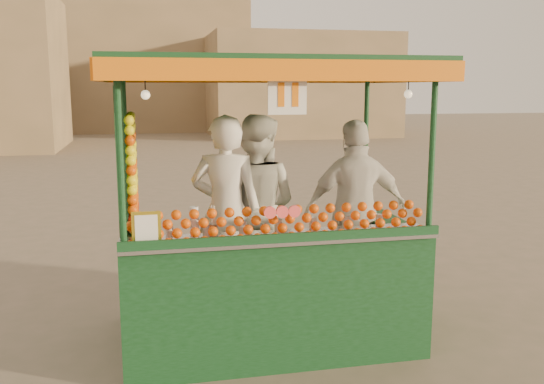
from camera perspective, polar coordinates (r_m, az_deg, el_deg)
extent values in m
plane|color=brown|center=(6.18, -3.60, -13.04)|extent=(90.00, 90.00, 0.00)
cube|color=#977956|center=(30.64, 2.60, 10.18)|extent=(9.00, 6.00, 5.00)
cube|color=#977956|center=(35.66, -14.42, 11.47)|extent=(14.00, 7.00, 7.00)
cube|color=#0E3313|center=(5.98, -0.59, -12.20)|extent=(2.69, 1.66, 0.31)
cylinder|color=black|center=(5.87, -9.76, -12.48)|extent=(0.37, 0.10, 0.37)
cylinder|color=black|center=(6.21, 8.03, -11.13)|extent=(0.37, 0.10, 0.37)
cube|color=#0E3313|center=(5.16, 0.93, -9.12)|extent=(2.69, 0.31, 0.83)
cube|color=#0E3313|center=(5.78, -12.55, -7.25)|extent=(0.31, 1.35, 0.83)
cube|color=#0E3313|center=(6.22, 10.07, -5.92)|extent=(0.31, 1.35, 0.83)
cube|color=#B2B2B7|center=(5.07, 0.87, -4.41)|extent=(2.69, 0.48, 0.03)
cylinder|color=#0E3313|center=(4.68, -14.37, 2.92)|extent=(0.05, 0.05, 1.45)
cylinder|color=#0E3313|center=(5.26, 15.12, 3.64)|extent=(0.05, 0.05, 1.45)
cylinder|color=#0E3313|center=(6.23, -13.89, 4.63)|extent=(0.05, 0.05, 1.45)
cylinder|color=#0E3313|center=(6.68, 9.00, 5.15)|extent=(0.05, 0.05, 1.45)
cube|color=#0E3313|center=(5.54, -0.64, 12.23)|extent=(2.90, 1.86, 0.08)
cube|color=orange|center=(4.63, 1.74, 11.63)|extent=(2.90, 0.04, 0.17)
cube|color=orange|center=(6.45, -2.34, 11.17)|extent=(2.90, 0.04, 0.17)
cube|color=orange|center=(5.43, -16.08, 11.01)|extent=(0.04, 1.86, 0.17)
cube|color=orange|center=(6.00, 13.32, 11.00)|extent=(0.04, 1.86, 0.17)
cylinder|color=#FF4E4D|center=(4.88, 0.99, -1.92)|extent=(0.10, 0.03, 0.10)
cube|color=gold|center=(4.77, -11.97, -3.55)|extent=(0.23, 0.02, 0.29)
cube|color=white|center=(4.71, 1.48, 9.33)|extent=(0.31, 0.02, 0.31)
sphere|color=#FFE5B2|center=(4.72, -12.06, 9.12)|extent=(0.07, 0.07, 0.07)
sphere|color=#FFE5B2|center=(5.21, 12.95, 9.15)|extent=(0.07, 0.07, 0.07)
imported|color=white|center=(5.73, -4.43, -1.87)|extent=(0.77, 0.61, 1.86)
imported|color=beige|center=(6.00, -1.60, -1.36)|extent=(1.13, 1.05, 1.85)
imported|color=silver|center=(5.96, 8.06, -1.76)|extent=(1.06, 0.44, 1.80)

